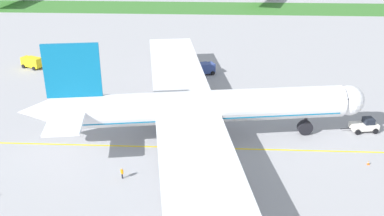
{
  "coord_description": "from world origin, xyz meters",
  "views": [
    {
      "loc": [
        1.07,
        -56.79,
        31.67
      ],
      "look_at": [
        -2.21,
        7.2,
        3.43
      ],
      "focal_mm": 40.8,
      "sensor_mm": 36.0,
      "label": 1
    }
  ],
  "objects_px": {
    "traffic_cone_port_wing": "(369,163)",
    "service_truck_baggage_loader": "(204,68)",
    "airliner_foreground": "(196,108)",
    "pushback_tug": "(365,125)",
    "service_truck_fuel_bowser": "(32,62)",
    "ground_crew_wingwalker_port": "(122,172)"
  },
  "relations": [
    {
      "from": "service_truck_fuel_bowser",
      "to": "airliner_foreground",
      "type": "bearing_deg",
      "value": -40.34
    },
    {
      "from": "pushback_tug",
      "to": "traffic_cone_port_wing",
      "type": "distance_m",
      "value": 10.79
    },
    {
      "from": "ground_crew_wingwalker_port",
      "to": "service_truck_baggage_loader",
      "type": "relative_size",
      "value": 0.3
    },
    {
      "from": "ground_crew_wingwalker_port",
      "to": "service_truck_baggage_loader",
      "type": "bearing_deg",
      "value": 77.09
    },
    {
      "from": "service_truck_baggage_loader",
      "to": "ground_crew_wingwalker_port",
      "type": "bearing_deg",
      "value": -102.91
    },
    {
      "from": "airliner_foreground",
      "to": "service_truck_fuel_bowser",
      "type": "bearing_deg",
      "value": 139.66
    },
    {
      "from": "service_truck_baggage_loader",
      "to": "traffic_cone_port_wing",
      "type": "bearing_deg",
      "value": -56.82
    },
    {
      "from": "airliner_foreground",
      "to": "ground_crew_wingwalker_port",
      "type": "relative_size",
      "value": 53.74
    },
    {
      "from": "ground_crew_wingwalker_port",
      "to": "service_truck_baggage_loader",
      "type": "height_order",
      "value": "service_truck_baggage_loader"
    },
    {
      "from": "pushback_tug",
      "to": "traffic_cone_port_wing",
      "type": "bearing_deg",
      "value": -103.71
    },
    {
      "from": "pushback_tug",
      "to": "airliner_foreground",
      "type": "bearing_deg",
      "value": -170.88
    },
    {
      "from": "airliner_foreground",
      "to": "service_truck_baggage_loader",
      "type": "bearing_deg",
      "value": 89.29
    },
    {
      "from": "pushback_tug",
      "to": "service_truck_fuel_bowser",
      "type": "xyz_separation_m",
      "value": [
        -65.52,
        28.51,
        0.4
      ]
    },
    {
      "from": "pushback_tug",
      "to": "service_truck_baggage_loader",
      "type": "relative_size",
      "value": 1.16
    },
    {
      "from": "airliner_foreground",
      "to": "traffic_cone_port_wing",
      "type": "xyz_separation_m",
      "value": [
        24.32,
        -6.15,
        -5.08
      ]
    },
    {
      "from": "traffic_cone_port_wing",
      "to": "service_truck_fuel_bowser",
      "type": "relative_size",
      "value": 0.11
    },
    {
      "from": "airliner_foreground",
      "to": "service_truck_baggage_loader",
      "type": "xyz_separation_m",
      "value": [
        0.38,
        30.46,
        -3.94
      ]
    },
    {
      "from": "traffic_cone_port_wing",
      "to": "service_truck_baggage_loader",
      "type": "distance_m",
      "value": 43.75
    },
    {
      "from": "airliner_foreground",
      "to": "service_truck_fuel_bowser",
      "type": "height_order",
      "value": "airliner_foreground"
    },
    {
      "from": "service_truck_baggage_loader",
      "to": "pushback_tug",
      "type": "bearing_deg",
      "value": -44.63
    },
    {
      "from": "traffic_cone_port_wing",
      "to": "service_truck_baggage_loader",
      "type": "xyz_separation_m",
      "value": [
        -23.94,
        36.61,
        1.14
      ]
    },
    {
      "from": "pushback_tug",
      "to": "ground_crew_wingwalker_port",
      "type": "relative_size",
      "value": 3.92
    }
  ]
}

